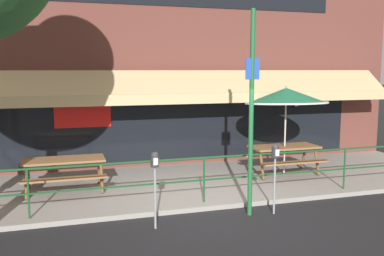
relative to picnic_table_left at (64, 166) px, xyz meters
The scene contains 10 objects.
ground_plane 3.49m from the picnic_table_left, 35.19° to the right, with size 120.00×120.00×0.00m, color black.
patio_deck 2.87m from the picnic_table_left, ahead, with size 15.00×4.00×0.10m, color gray.
restaurant_building 4.72m from the picnic_table_left, 38.94° to the left, with size 15.00×1.60×7.60m.
patio_railing 3.25m from the picnic_table_left, 30.87° to the right, with size 13.84×0.04×0.97m.
picnic_table_left is the anchor object (origin of this frame).
picnic_table_centre 5.60m from the picnic_table_left, ahead, with size 1.80×1.42×0.76m.
patio_umbrella_centre 5.79m from the picnic_table_left, ahead, with size 2.14×2.14×2.38m.
parking_meter_near 3.06m from the picnic_table_left, 59.24° to the right, with size 0.15×0.16×1.42m.
parking_meter_far 4.73m from the picnic_table_left, 32.14° to the right, with size 0.15×0.16×1.42m.
street_sign_pole 4.46m from the picnic_table_left, 34.70° to the right, with size 0.28×0.09×4.00m.
Camera 1 is at (-2.79, -7.95, 2.87)m, focal length 40.00 mm.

